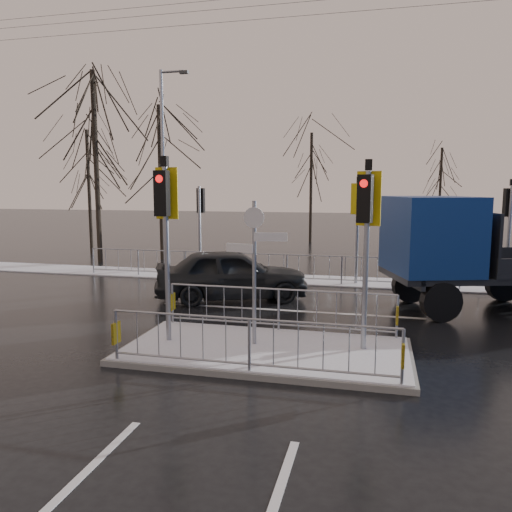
% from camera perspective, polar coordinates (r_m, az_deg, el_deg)
% --- Properties ---
extents(ground, '(120.00, 120.00, 0.00)m').
position_cam_1_polar(ground, '(10.74, 1.13, -11.14)').
color(ground, black).
rests_on(ground, ground).
extents(snow_verge, '(30.00, 2.00, 0.04)m').
position_cam_1_polar(snow_verge, '(18.97, 6.83, -2.76)').
color(snow_verge, white).
rests_on(snow_verge, ground).
extents(lane_markings, '(8.00, 11.38, 0.01)m').
position_cam_1_polar(lane_markings, '(10.44, 0.72, -11.70)').
color(lane_markings, silver).
rests_on(lane_markings, ground).
extents(traffic_island, '(6.00, 3.04, 4.15)m').
position_cam_1_polar(traffic_island, '(10.64, 1.08, -9.12)').
color(traffic_island, slate).
rests_on(traffic_island, ground).
extents(far_kerb_fixtures, '(18.00, 0.65, 3.83)m').
position_cam_1_polar(far_kerb_fixtures, '(18.28, 7.60, -0.00)').
color(far_kerb_fixtures, gray).
rests_on(far_kerb_fixtures, ground).
extents(car_far_lane, '(5.10, 3.55, 1.61)m').
position_cam_1_polar(car_far_lane, '(15.61, -2.79, -2.07)').
color(car_far_lane, black).
rests_on(car_far_lane, ground).
extents(flatbed_truck, '(7.43, 4.51, 3.24)m').
position_cam_1_polar(flatbed_truck, '(15.23, 22.71, 0.56)').
color(flatbed_truck, black).
rests_on(flatbed_truck, ground).
extents(tree_near_a, '(4.75, 4.75, 8.97)m').
position_cam_1_polar(tree_near_a, '(24.62, -17.95, 13.58)').
color(tree_near_a, black).
rests_on(tree_near_a, ground).
extents(tree_near_b, '(4.00, 4.00, 7.55)m').
position_cam_1_polar(tree_near_b, '(24.69, -10.94, 11.55)').
color(tree_near_b, black).
rests_on(tree_near_b, ground).
extents(tree_near_c, '(3.50, 3.50, 6.61)m').
position_cam_1_polar(tree_near_c, '(27.67, -18.64, 9.53)').
color(tree_near_c, black).
rests_on(tree_near_c, ground).
extents(tree_far_a, '(3.75, 3.75, 7.08)m').
position_cam_1_polar(tree_far_a, '(32.22, 6.34, 10.17)').
color(tree_far_a, black).
rests_on(tree_far_a, ground).
extents(tree_far_b, '(3.25, 3.25, 6.14)m').
position_cam_1_polar(tree_far_b, '(34.13, 20.36, 8.52)').
color(tree_far_b, black).
rests_on(tree_far_b, ground).
extents(street_lamp_left, '(1.25, 0.18, 8.20)m').
position_cam_1_polar(street_lamp_left, '(21.28, -10.40, 10.41)').
color(street_lamp_left, gray).
rests_on(street_lamp_left, ground).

